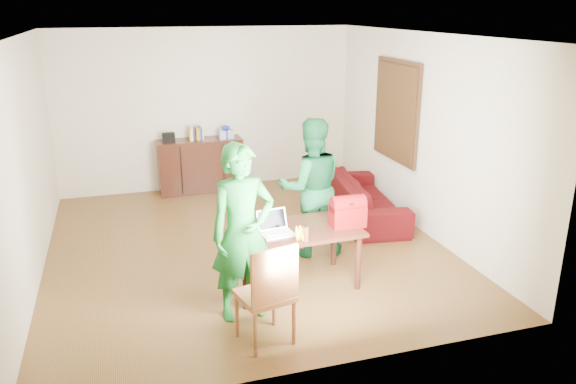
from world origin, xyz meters
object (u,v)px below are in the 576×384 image
object	(u,v)px
table	(293,236)
red_bag	(348,214)
person_far	(311,187)
person_near	(243,233)
sofa	(365,198)
chair	(266,313)
bottle	(306,233)
laptop	(277,231)

from	to	relation	value
table	red_bag	bearing A→B (deg)	-10.35
person_far	red_bag	world-z (taller)	person_far
person_near	sofa	distance (m)	3.30
person_far	table	bearing A→B (deg)	65.55
person_near	sofa	bearing A→B (deg)	36.33
chair	bottle	bearing A→B (deg)	33.75
sofa	red_bag	bearing A→B (deg)	157.76
person_far	chair	bearing A→B (deg)	66.02
laptop	chair	bearing A→B (deg)	-119.37
table	person_far	size ratio (longest dim) A/B	0.85
table	person_near	bearing A→B (deg)	-147.87
chair	red_bag	xyz separation A→B (m)	(1.19, 0.92, 0.52)
table	chair	world-z (taller)	chair
bottle	chair	bearing A→B (deg)	-133.19
table	person_far	xyz separation A→B (m)	(0.48, 0.79, 0.27)
bottle	red_bag	world-z (taller)	red_bag
person_near	bottle	world-z (taller)	person_near
laptop	red_bag	bearing A→B (deg)	-5.70
table	chair	distance (m)	1.20
bottle	red_bag	size ratio (longest dim) A/B	0.47
person_near	person_far	distance (m)	1.70
chair	person_far	size ratio (longest dim) A/B	0.59
person_far	sofa	xyz separation A→B (m)	(1.20, 0.97, -0.58)
sofa	person_far	bearing A→B (deg)	136.93
person_near	red_bag	xyz separation A→B (m)	(1.28, 0.38, -0.08)
table	person_near	world-z (taller)	person_near
person_near	laptop	distance (m)	0.61
table	laptop	world-z (taller)	laptop
person_far	bottle	xyz separation A→B (m)	(-0.46, -1.14, -0.10)
sofa	laptop	bearing A→B (deg)	142.47
chair	person_far	xyz separation A→B (m)	(1.07, 1.79, 0.58)
person_near	bottle	size ratio (longest dim) A/B	10.09
table	red_bag	size ratio (longest dim) A/B	3.92
table	chair	size ratio (longest dim) A/B	1.45
bottle	red_bag	distance (m)	0.64
person_far	person_near	bearing A→B (deg)	54.28
person_far	laptop	bearing A→B (deg)	58.93
laptop	sofa	size ratio (longest dim) A/B	0.18
red_bag	chair	bearing A→B (deg)	-140.60
laptop	bottle	size ratio (longest dim) A/B	2.04
table	red_bag	xyz separation A→B (m)	(0.61, -0.08, 0.22)
laptop	sofa	distance (m)	2.69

